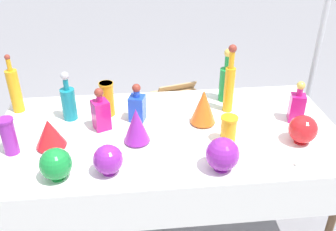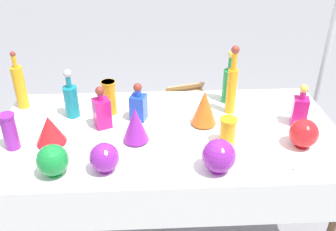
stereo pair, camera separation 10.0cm
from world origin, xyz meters
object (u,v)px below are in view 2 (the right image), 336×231
round_bowl_0 (53,160)px  fluted_vase_1 (135,124)px  fluted_vase_2 (50,130)px  cardboard_box_behind_left (186,110)px  tall_bottle_2 (230,82)px  tall_bottle_3 (20,86)px  square_decanter_0 (102,111)px  slender_vase_2 (109,97)px  fluted_vase_0 (204,108)px  tall_bottle_1 (232,85)px  slender_vase_1 (10,131)px  square_decanter_2 (300,109)px  round_bowl_1 (304,133)px  canopy_pole (332,27)px  round_bowl_2 (104,158)px  tall_bottle_0 (71,99)px  slender_vase_0 (228,130)px  round_bowl_3 (219,156)px  square_decanter_1 (138,105)px  cardboard_box_behind_right (192,130)px

round_bowl_0 → fluted_vase_1: bearing=34.7°
fluted_vase_2 → cardboard_box_behind_left: 1.79m
fluted_vase_2 → round_bowl_0: size_ratio=1.03×
tall_bottle_2 → tall_bottle_3: tall_bottle_3 is taller
square_decanter_0 → fluted_vase_1: (0.20, -0.17, 0.00)m
slender_vase_2 → fluted_vase_0: size_ratio=0.99×
tall_bottle_1 → slender_vase_1: bearing=-165.2°
square_decanter_2 → fluted_vase_1: bearing=-172.1°
tall_bottle_1 → slender_vase_1: (-1.25, -0.33, -0.08)m
round_bowl_1 → canopy_pole: 1.10m
tall_bottle_1 → fluted_vase_1: 0.66m
canopy_pole → round_bowl_1: bearing=-118.3°
round_bowl_0 → round_bowl_2: size_ratio=1.06×
square_decanter_2 → square_decanter_0: bearing=178.4°
tall_bottle_0 → round_bowl_0: bearing=-89.4°
slender_vase_1 → slender_vase_0: bearing=-0.9°
square_decanter_0 → fluted_vase_0: square_decanter_0 is taller
fluted_vase_2 → round_bowl_3: bearing=-18.2°
slender_vase_1 → fluted_vase_0: (1.06, 0.19, 0.00)m
fluted_vase_2 → round_bowl_0: bearing=-75.0°
square_decanter_1 → square_decanter_2: 0.96m
square_decanter_1 → fluted_vase_0: square_decanter_1 is taller
tall_bottle_2 → canopy_pole: 0.92m
round_bowl_0 → cardboard_box_behind_right: bearing=57.6°
slender_vase_1 → cardboard_box_behind_right: (1.11, 1.07, -0.72)m
round_bowl_2 → cardboard_box_behind_right: (0.59, 1.30, -0.69)m
tall_bottle_3 → square_decanter_0: tall_bottle_3 is taller
tall_bottle_0 → round_bowl_0: tall_bottle_0 is taller
slender_vase_1 → slender_vase_2: slender_vase_2 is taller
slender_vase_0 → square_decanter_2: bearing=21.6°
tall_bottle_1 → slender_vase_0: (-0.08, -0.35, -0.10)m
round_bowl_2 → canopy_pole: size_ratio=0.06×
tall_bottle_2 → slender_vase_2: (-0.77, -0.12, -0.03)m
tall_bottle_1 → cardboard_box_behind_left: (-0.16, 1.09, -0.79)m
tall_bottle_0 → fluted_vase_0: tall_bottle_0 is taller
fluted_vase_1 → cardboard_box_behind_right: size_ratio=0.47×
square_decanter_1 → slender_vase_1: size_ratio=1.16×
fluted_vase_0 → fluted_vase_2: fluted_vase_0 is taller
tall_bottle_3 → cardboard_box_behind_left: 1.68m
cardboard_box_behind_left → slender_vase_2: bearing=-118.9°
round_bowl_1 → round_bowl_2: bearing=-171.5°
round_bowl_1 → fluted_vase_0: bearing=152.9°
slender_vase_2 → round_bowl_3: 0.84m
tall_bottle_1 → slender_vase_0: 0.37m
fluted_vase_1 → canopy_pole: 1.66m
tall_bottle_1 → slender_vase_2: bearing=178.0°
slender_vase_2 → round_bowl_0: bearing=-110.6°
slender_vase_0 → cardboard_box_behind_right: (-0.06, 1.09, -0.70)m
round_bowl_2 → cardboard_box_behind_left: bearing=71.0°
tall_bottle_0 → cardboard_box_behind_right: tall_bottle_0 is taller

